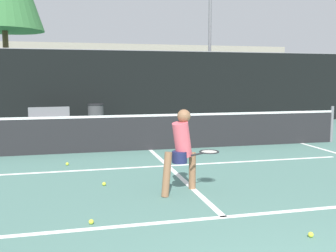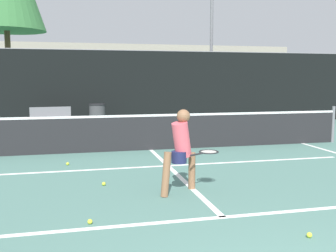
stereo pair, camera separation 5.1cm
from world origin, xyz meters
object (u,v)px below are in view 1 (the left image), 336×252
at_px(player_practicing, 182,147).
at_px(courtside_bench, 50,118).
at_px(trash_bin, 96,116).
at_px(parked_car, 186,106).

distance_m(player_practicing, courtside_bench, 8.84).
bearing_deg(courtside_bench, player_practicing, -78.98).
height_order(player_practicing, courtside_bench, player_practicing).
distance_m(trash_bin, parked_car, 5.77).
relative_size(player_practicing, trash_bin, 1.48).
bearing_deg(courtside_bench, parked_car, 25.27).
xyz_separation_m(player_practicing, trash_bin, (-0.90, 8.63, -0.29)).
bearing_deg(trash_bin, player_practicing, -84.04).
height_order(courtside_bench, parked_car, parked_car).
bearing_deg(parked_car, trash_bin, -141.87).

